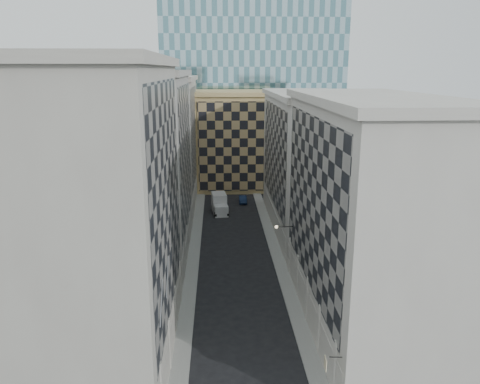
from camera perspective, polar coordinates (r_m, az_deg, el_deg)
name	(u,v)px	position (r m, az deg, el deg)	size (l,w,h in m)	color
sidewalk_west	(193,259)	(58.51, -5.72, -8.16)	(1.50, 100.00, 0.15)	gray
sidewalk_east	(278,258)	(58.89, 4.63, -7.98)	(1.50, 100.00, 0.15)	gray
bldg_left_a	(104,216)	(37.56, -16.20, -2.79)	(10.80, 22.80, 23.70)	#A6A095
bldg_left_b	(146,165)	(58.64, -11.37, 3.19)	(10.80, 22.80, 22.70)	#9B9790
bldg_left_c	(165,143)	(80.23, -9.11, 5.97)	(10.80, 22.80, 21.70)	#A6A095
bldg_right_a	(365,215)	(42.81, 15.01, -2.67)	(10.80, 26.80, 20.70)	beige
bldg_right_b	(307,162)	(68.35, 8.22, 3.68)	(10.80, 28.80, 19.70)	beige
tan_block	(238,139)	(92.80, -0.25, 6.46)	(16.80, 14.80, 18.80)	tan
church_tower	(226,50)	(105.96, -1.75, 16.97)	(7.20, 7.20, 51.50)	#2A2521
flagpoles_left	(164,289)	(33.50, -9.19, -11.59)	(0.10, 6.33, 2.33)	gray
bracket_lamp	(278,227)	(51.04, 4.66, -4.25)	(1.98, 0.36, 0.36)	black
box_truck	(220,205)	(76.64, -2.50, -1.55)	(2.83, 5.71, 3.02)	silver
dark_car	(243,199)	(82.31, 0.35, -0.88)	(1.34, 3.83, 1.26)	#0E1B35
shop_sign	(326,363)	(33.59, 10.47, -19.82)	(1.22, 0.80, 0.89)	black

